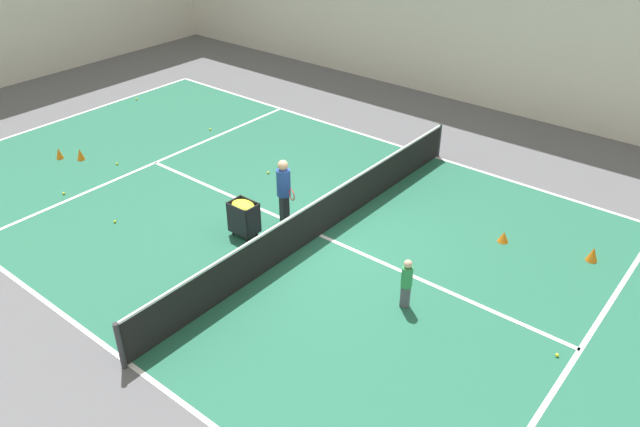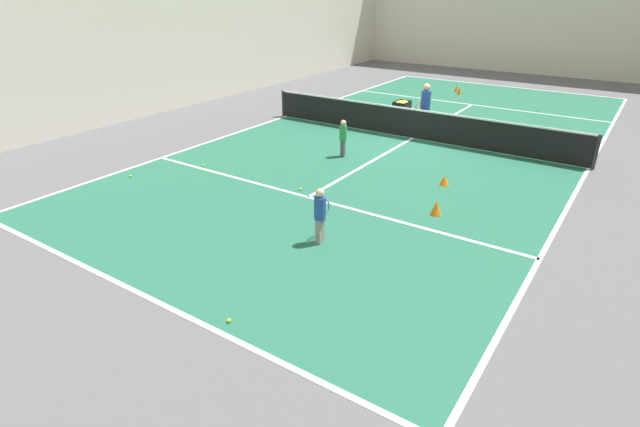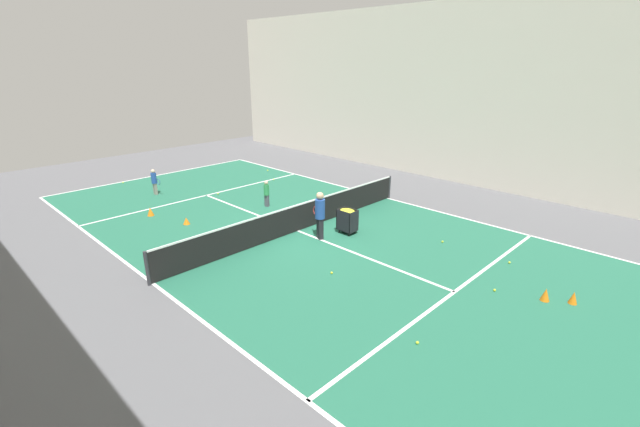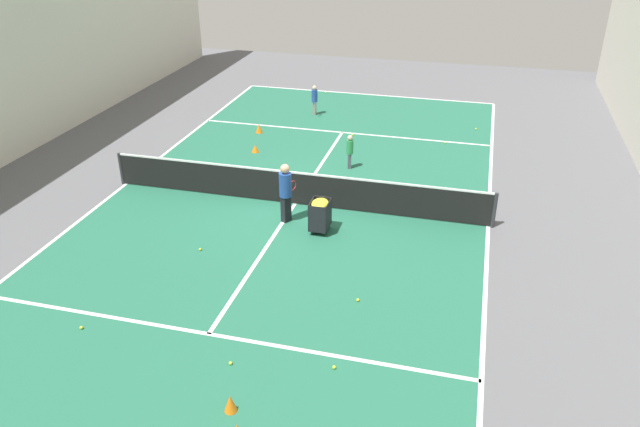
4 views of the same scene
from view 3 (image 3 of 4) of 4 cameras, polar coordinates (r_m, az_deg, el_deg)
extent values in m
plane|color=#5B5B60|center=(15.29, -2.97, -2.34)|extent=(35.23, 35.23, 0.00)
cube|color=#23664C|center=(15.29, -2.97, -2.33)|extent=(10.74, 22.12, 0.00)
cube|color=white|center=(24.25, -21.03, 4.75)|extent=(10.74, 0.10, 0.00)
cube|color=white|center=(19.10, 8.97, 2.03)|extent=(0.10, 22.12, 0.00)
cube|color=white|center=(12.66, -21.36, -8.69)|extent=(0.10, 22.12, 0.00)
cube|color=white|center=(19.96, -14.89, 2.37)|extent=(10.74, 0.10, 0.00)
cube|color=white|center=(11.96, 17.50, -9.93)|extent=(10.74, 0.10, 0.00)
cube|color=white|center=(15.29, -2.97, -2.32)|extent=(0.10, 12.17, 0.00)
cube|color=silver|center=(22.21, 16.86, 14.93)|extent=(0.15, 31.53, 8.36)
cylinder|color=#2D2D33|center=(19.03, 9.23, 3.50)|extent=(0.10, 0.10, 1.00)
cylinder|color=#2D2D33|center=(12.41, -22.06, -6.82)|extent=(0.10, 0.10, 1.00)
cube|color=black|center=(15.11, -3.00, -0.64)|extent=(10.84, 0.03, 0.93)
cube|color=white|center=(14.95, -3.03, 1.11)|extent=(10.84, 0.04, 0.05)
cube|color=gray|center=(20.74, -21.12, 3.09)|extent=(0.12, 0.19, 0.53)
cylinder|color=#234799|center=(20.61, -21.28, 4.42)|extent=(0.24, 0.24, 0.47)
sphere|color=beige|center=(20.54, -21.40, 5.29)|extent=(0.18, 0.18, 0.18)
torus|color=#2D478C|center=(20.40, -20.74, 4.00)|extent=(0.03, 0.28, 0.28)
cube|color=black|center=(14.49, 0.00, -2.00)|extent=(0.25, 0.31, 0.74)
cylinder|color=#234799|center=(14.25, 0.00, 0.63)|extent=(0.44, 0.44, 0.66)
sphere|color=tan|center=(14.10, 0.00, 2.37)|extent=(0.25, 0.25, 0.25)
torus|color=#B22D2D|center=(14.59, -0.68, 0.40)|extent=(0.14, 0.27, 0.28)
cube|color=#4C4C56|center=(17.89, -7.10, 1.72)|extent=(0.15, 0.20, 0.50)
cylinder|color=#2D8C4C|center=(17.75, -7.16, 3.17)|extent=(0.27, 0.27, 0.45)
sphere|color=beige|center=(17.66, -7.20, 4.12)|extent=(0.17, 0.17, 0.17)
cube|color=black|center=(15.08, 3.64, -2.14)|extent=(0.48, 0.63, 0.02)
cube|color=black|center=(15.13, 2.79, -0.54)|extent=(0.48, 0.02, 0.74)
cube|color=black|center=(14.76, 4.56, -1.12)|extent=(0.48, 0.02, 0.74)
cube|color=black|center=(15.11, 4.23, -0.61)|extent=(0.02, 0.63, 0.74)
cube|color=black|center=(14.78, 3.09, -1.05)|extent=(0.02, 0.63, 0.74)
ellipsoid|color=yellow|center=(14.84, 3.69, 0.30)|extent=(0.44, 0.59, 0.16)
cylinder|color=black|center=(15.35, 3.42, -1.98)|extent=(0.05, 0.05, 0.13)
cylinder|color=black|center=(15.12, 2.58, -2.32)|extent=(0.05, 0.05, 0.13)
cylinder|color=black|center=(15.09, 4.68, -2.42)|extent=(0.05, 0.05, 0.13)
cylinder|color=black|center=(14.85, 3.85, -2.77)|extent=(0.05, 0.05, 0.13)
cone|color=orange|center=(12.37, 27.85, -9.53)|extent=(0.23, 0.23, 0.34)
cone|color=orange|center=(16.61, -17.39, -0.93)|extent=(0.25, 0.25, 0.26)
cone|color=orange|center=(12.58, 30.71, -9.62)|extent=(0.21, 0.21, 0.32)
cone|color=orange|center=(17.97, -21.68, 0.25)|extent=(0.26, 0.26, 0.33)
sphere|color=yellow|center=(12.30, 1.57, -7.91)|extent=(0.07, 0.07, 0.07)
sphere|color=yellow|center=(9.80, 12.86, -16.44)|extent=(0.07, 0.07, 0.07)
sphere|color=yellow|center=(14.87, 16.02, -3.63)|extent=(0.07, 0.07, 0.07)
sphere|color=yellow|center=(23.77, -7.00, 5.72)|extent=(0.07, 0.07, 0.07)
sphere|color=yellow|center=(19.94, -13.45, 2.58)|extent=(0.07, 0.07, 0.07)
sphere|color=yellow|center=(12.33, 22.26, -9.44)|extent=(0.07, 0.07, 0.07)
sphere|color=yellow|center=(21.87, -6.19, 4.52)|extent=(0.07, 0.07, 0.07)
sphere|color=yellow|center=(14.08, 23.94, -5.99)|extent=(0.07, 0.07, 0.07)
sphere|color=yellow|center=(23.34, -24.77, 3.77)|extent=(0.07, 0.07, 0.07)
camera|label=1|loc=(26.43, 0.97, 24.58)|focal=35.00mm
camera|label=2|loc=(25.90, -39.94, 13.22)|focal=28.00mm
camera|label=4|loc=(15.16, 66.99, 16.85)|focal=35.00mm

